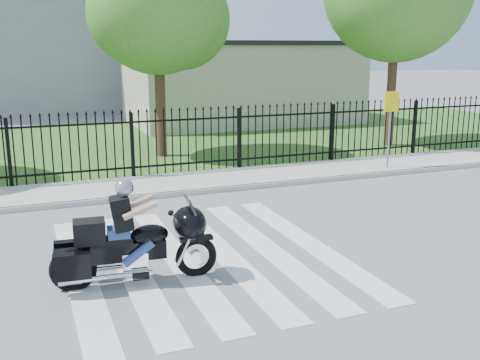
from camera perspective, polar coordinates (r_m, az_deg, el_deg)
name	(u,v)px	position (r m, az deg, el deg)	size (l,w,h in m)	color
ground	(203,257)	(9.56, -3.82, -7.86)	(120.00, 120.00, 0.00)	slate
crosswalk	(203,257)	(9.56, -3.82, -7.83)	(5.00, 5.50, 0.01)	silver
sidewalk	(141,187)	(14.18, -9.98, -0.67)	(40.00, 2.00, 0.12)	#ADAAA3
curb	(150,196)	(13.23, -9.10, -1.66)	(40.00, 0.12, 0.12)	#ADAAA3
grass_strip	(102,144)	(20.96, -13.86, 3.56)	(40.00, 12.00, 0.02)	#28591E
iron_fence	(132,147)	(14.96, -10.88, 3.33)	(26.00, 0.04, 1.80)	black
tree_mid	(157,6)	(18.03, -8.41, 17.12)	(4.20, 4.20, 6.78)	#382316
building_low	(241,84)	(26.39, 0.10, 9.72)	(10.00, 6.00, 3.50)	#B4AD96
building_low_roof	(241,43)	(26.34, 0.10, 13.74)	(10.20, 6.20, 0.20)	black
motorcycle_rider	(130,240)	(8.49, -11.09, -6.03)	(2.49, 0.90, 1.65)	black
traffic_sign	(391,114)	(16.25, 15.06, 6.54)	(0.46, 0.07, 2.13)	gray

